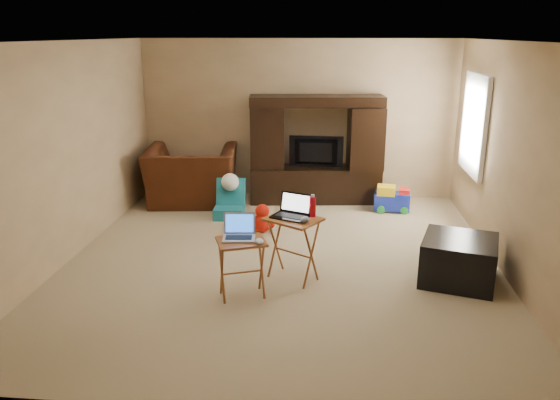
# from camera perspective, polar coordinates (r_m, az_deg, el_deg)

# --- Properties ---
(floor) EXTENTS (5.50, 5.50, 0.00)m
(floor) POSITION_cam_1_polar(r_m,az_deg,el_deg) (6.53, 0.17, -6.21)
(floor) COLOR tan
(floor) RESTS_ON ground
(ceiling) EXTENTS (5.50, 5.50, 0.00)m
(ceiling) POSITION_cam_1_polar(r_m,az_deg,el_deg) (6.00, 0.19, 16.30)
(ceiling) COLOR silver
(ceiling) RESTS_ON ground
(wall_back) EXTENTS (5.00, 0.00, 5.00)m
(wall_back) POSITION_cam_1_polar(r_m,az_deg,el_deg) (8.84, 1.82, 8.42)
(wall_back) COLOR tan
(wall_back) RESTS_ON ground
(wall_front) EXTENTS (5.00, 0.00, 5.00)m
(wall_front) POSITION_cam_1_polar(r_m,az_deg,el_deg) (3.53, -3.92, -5.16)
(wall_front) COLOR tan
(wall_front) RESTS_ON ground
(wall_left) EXTENTS (0.00, 5.50, 5.50)m
(wall_left) POSITION_cam_1_polar(r_m,az_deg,el_deg) (6.84, -21.26, 4.68)
(wall_left) COLOR tan
(wall_left) RESTS_ON ground
(wall_right) EXTENTS (0.00, 5.50, 5.50)m
(wall_right) POSITION_cam_1_polar(r_m,az_deg,el_deg) (6.42, 23.03, 3.74)
(wall_right) COLOR tan
(wall_right) RESTS_ON ground
(window_pane) EXTENTS (0.00, 1.20, 1.20)m
(window_pane) POSITION_cam_1_polar(r_m,az_deg,el_deg) (7.86, 19.76, 7.44)
(window_pane) COLOR white
(window_pane) RESTS_ON ground
(window_frame) EXTENTS (0.06, 1.14, 1.34)m
(window_frame) POSITION_cam_1_polar(r_m,az_deg,el_deg) (7.85, 19.62, 7.45)
(window_frame) COLOR white
(window_frame) RESTS_ON ground
(entertainment_center) EXTENTS (2.08, 0.72, 1.67)m
(entertainment_center) POSITION_cam_1_polar(r_m,az_deg,el_deg) (8.55, 3.77, 5.27)
(entertainment_center) COLOR black
(entertainment_center) RESTS_ON floor
(television) EXTENTS (0.85, 0.14, 0.49)m
(television) POSITION_cam_1_polar(r_m,az_deg,el_deg) (8.52, 3.75, 4.98)
(television) COLOR black
(television) RESTS_ON entertainment_center
(recliner) EXTENTS (1.48, 1.33, 0.88)m
(recliner) POSITION_cam_1_polar(r_m,az_deg,el_deg) (8.63, -9.21, 2.50)
(recliner) COLOR #48230F
(recliner) RESTS_ON floor
(child_rocker) EXTENTS (0.43, 0.49, 0.56)m
(child_rocker) POSITION_cam_1_polar(r_m,az_deg,el_deg) (7.92, -5.37, 0.10)
(child_rocker) COLOR #166D7E
(child_rocker) RESTS_ON floor
(plush_toy) EXTENTS (0.36, 0.30, 0.40)m
(plush_toy) POSITION_cam_1_polar(r_m,az_deg,el_deg) (7.33, -1.86, -1.89)
(plush_toy) COLOR red
(plush_toy) RESTS_ON floor
(push_toy) EXTENTS (0.57, 0.43, 0.40)m
(push_toy) POSITION_cam_1_polar(r_m,az_deg,el_deg) (8.37, 11.63, 0.19)
(push_toy) COLOR #172AB9
(push_toy) RESTS_ON floor
(ottoman) EXTENTS (0.93, 0.93, 0.48)m
(ottoman) POSITION_cam_1_polar(r_m,az_deg,el_deg) (6.20, 18.17, -5.99)
(ottoman) COLOR black
(ottoman) RESTS_ON floor
(tray_table_left) EXTENTS (0.57, 0.52, 0.61)m
(tray_table_left) POSITION_cam_1_polar(r_m,az_deg,el_deg) (5.56, -4.00, -7.17)
(tray_table_left) COLOR #9A5E25
(tray_table_left) RESTS_ON floor
(tray_table_right) EXTENTS (0.68, 0.65, 0.70)m
(tray_table_right) POSITION_cam_1_polar(r_m,az_deg,el_deg) (5.91, 1.37, -5.12)
(tray_table_right) COLOR brown
(tray_table_right) RESTS_ON floor
(laptop_left) EXTENTS (0.34, 0.29, 0.24)m
(laptop_left) POSITION_cam_1_polar(r_m,az_deg,el_deg) (5.43, -4.36, -2.93)
(laptop_left) COLOR #A4A4A8
(laptop_left) RESTS_ON tray_table_left
(laptop_right) EXTENTS (0.45, 0.42, 0.24)m
(laptop_right) POSITION_cam_1_polar(r_m,az_deg,el_deg) (5.77, 1.02, -0.71)
(laptop_right) COLOR black
(laptop_right) RESTS_ON tray_table_right
(mouse_left) EXTENTS (0.10, 0.14, 0.05)m
(mouse_left) POSITION_cam_1_polar(r_m,az_deg,el_deg) (5.34, -2.18, -4.34)
(mouse_left) COLOR silver
(mouse_left) RESTS_ON tray_table_left
(mouse_right) EXTENTS (0.13, 0.16, 0.06)m
(mouse_right) POSITION_cam_1_polar(r_m,az_deg,el_deg) (5.66, 2.63, -2.07)
(mouse_right) COLOR #46454A
(mouse_right) RESTS_ON tray_table_right
(water_bottle) EXTENTS (0.07, 0.07, 0.22)m
(water_bottle) POSITION_cam_1_polar(r_m,az_deg,el_deg) (5.82, 3.43, -0.71)
(water_bottle) COLOR red
(water_bottle) RESTS_ON tray_table_right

